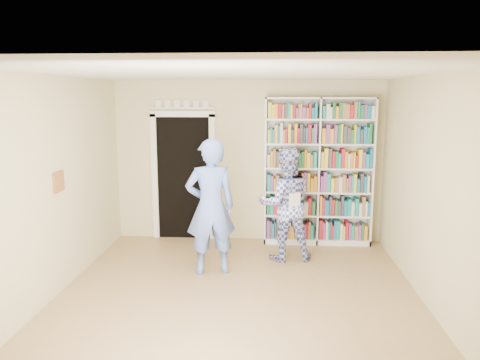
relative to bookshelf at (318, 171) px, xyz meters
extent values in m
plane|color=#A1784D|center=(-1.17, -2.34, -1.23)|extent=(5.00, 5.00, 0.00)
plane|color=white|center=(-1.17, -2.34, 1.47)|extent=(5.00, 5.00, 0.00)
plane|color=beige|center=(-1.17, 0.16, 0.12)|extent=(4.50, 0.00, 4.50)
plane|color=beige|center=(-3.42, -2.34, 0.12)|extent=(0.00, 5.00, 5.00)
plane|color=beige|center=(1.08, -2.34, 0.12)|extent=(0.00, 5.00, 5.00)
cube|color=white|center=(0.00, 0.00, -0.01)|extent=(1.77, 0.33, 2.43)
cube|color=white|center=(0.00, 0.00, -0.01)|extent=(0.03, 0.33, 2.43)
cube|color=black|center=(-2.27, 0.14, -0.18)|extent=(0.90, 0.03, 2.10)
cube|color=white|center=(-2.77, 0.12, -0.18)|extent=(0.10, 0.06, 2.20)
cube|color=white|center=(-1.77, 0.12, -0.18)|extent=(0.10, 0.06, 2.20)
cube|color=white|center=(-2.27, 0.12, 0.92)|extent=(1.10, 0.06, 0.10)
cube|color=white|center=(-2.27, 0.12, 1.02)|extent=(1.10, 0.08, 0.02)
cube|color=maroon|center=(-3.40, -2.14, 0.17)|extent=(0.03, 0.25, 0.25)
imported|color=#6585E2|center=(-1.60, -1.47, -0.28)|extent=(0.79, 0.64, 1.89)
imported|color=#343C9F|center=(-0.55, -0.84, -0.37)|extent=(0.92, 0.77, 1.71)
cube|color=white|center=(-0.43, -1.07, -0.29)|extent=(0.17, 0.11, 0.28)
camera|label=1|loc=(-0.77, -7.67, 1.22)|focal=35.00mm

